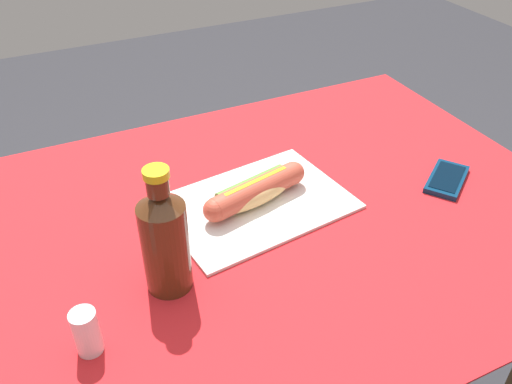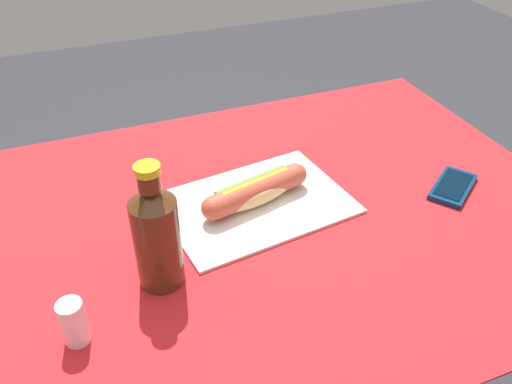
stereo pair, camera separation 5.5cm
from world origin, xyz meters
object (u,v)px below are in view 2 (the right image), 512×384
(cell_phone, at_px, (453,187))
(soda_bottle, at_px, (156,235))
(hot_dog, at_px, (256,191))
(salt_shaker, at_px, (74,322))

(cell_phone, distance_m, soda_bottle, 0.59)
(soda_bottle, bearing_deg, cell_phone, 3.15)
(hot_dog, distance_m, cell_phone, 0.39)
(hot_dog, xyz_separation_m, cell_phone, (0.37, -0.09, -0.03))
(salt_shaker, bearing_deg, hot_dog, 29.85)
(cell_phone, xyz_separation_m, salt_shaker, (-0.72, -0.10, 0.03))
(cell_phone, relative_size, soda_bottle, 0.63)
(hot_dog, height_order, cell_phone, hot_dog)
(soda_bottle, bearing_deg, hot_dog, 31.21)
(cell_phone, relative_size, salt_shaker, 1.89)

